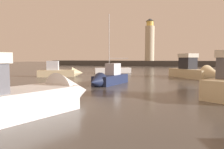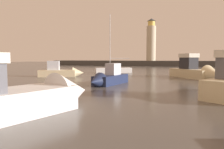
{
  "view_description": "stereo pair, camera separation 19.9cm",
  "coord_description": "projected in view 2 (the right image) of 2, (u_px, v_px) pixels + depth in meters",
  "views": [
    {
      "loc": [
        6.78,
        -0.75,
        2.7
      ],
      "look_at": [
        0.79,
        19.72,
        1.05
      ],
      "focal_mm": 33.18,
      "sensor_mm": 36.0,
      "label": 1
    },
    {
      "loc": [
        6.97,
        -0.69,
        2.7
      ],
      "look_at": [
        0.79,
        19.72,
        1.05
      ],
      "focal_mm": 33.18,
      "sensor_mm": 36.0,
      "label": 2
    }
  ],
  "objects": [
    {
      "name": "motorboat_4",
      "position": [
        197.0,
        72.0,
        27.83
      ],
      "size": [
        7.05,
        8.35,
        3.94
      ],
      "color": "beige",
      "rests_on": "ground_plane"
    },
    {
      "name": "breakwater",
      "position": [
        154.0,
        63.0,
        74.73
      ],
      "size": [
        79.13,
        6.18,
        1.88
      ],
      "primitive_type": "cube",
      "color": "#423F3D",
      "rests_on": "ground_plane"
    },
    {
      "name": "lighthouse",
      "position": [
        151.0,
        41.0,
        74.48
      ],
      "size": [
        3.32,
        3.32,
        15.13
      ],
      "color": "beige",
      "rests_on": "breakwater"
    },
    {
      "name": "motorboat_0",
      "position": [
        63.0,
        72.0,
        30.76
      ],
      "size": [
        6.68,
        4.22,
        2.66
      ],
      "color": "beige",
      "rests_on": "ground_plane"
    },
    {
      "name": "sailboat_moored",
      "position": [
        114.0,
        70.0,
        38.71
      ],
      "size": [
        6.68,
        4.62,
        10.82
      ],
      "color": "white",
      "rests_on": "ground_plane"
    },
    {
      "name": "ground_plane",
      "position": [
        136.0,
        73.0,
        38.84
      ],
      "size": [
        226.11,
        226.11,
        0.0
      ],
      "primitive_type": "plane",
      "color": "#4C4742"
    },
    {
      "name": "motorboat_6",
      "position": [
        22.0,
        96.0,
        9.98
      ],
      "size": [
        5.63,
        9.35,
        3.49
      ],
      "color": "white",
      "rests_on": "ground_plane"
    },
    {
      "name": "motorboat_5",
      "position": [
        107.0,
        78.0,
        21.24
      ],
      "size": [
        2.96,
        6.34,
        2.48
      ],
      "color": "#1E284C",
      "rests_on": "ground_plane"
    }
  ]
}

